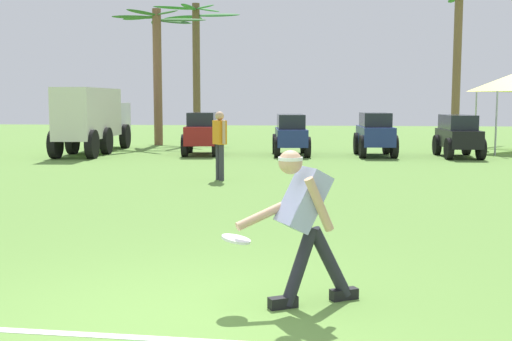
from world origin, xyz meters
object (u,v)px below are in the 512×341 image
teammate_near_sideline (220,139)px  parked_car_slot_b (291,133)px  palm_tree_right_of_centre (458,48)px  parked_car_slot_c (375,133)px  parked_car_slot_d (458,134)px  palm_tree_far_left (157,62)px  frisbee_thrower (304,218)px  palm_tree_left_of_centre (196,56)px  frisbee_in_flight (236,239)px  box_truck (94,117)px  parked_car_slot_a (202,132)px

teammate_near_sideline → parked_car_slot_b: size_ratio=0.63×
parked_car_slot_b → palm_tree_right_of_centre: 10.69m
teammate_near_sideline → parked_car_slot_c: size_ratio=0.65×
parked_car_slot_d → palm_tree_far_left: 11.99m
teammate_near_sideline → palm_tree_far_left: (-4.26, 10.94, 2.38)m
frisbee_thrower → palm_tree_left_of_centre: size_ratio=0.24×
parked_car_slot_b → parked_car_slot_c: size_ratio=1.03×
frisbee_thrower → parked_car_slot_d: frisbee_thrower is taller
frisbee_in_flight → palm_tree_left_of_centre: bearing=102.0°
teammate_near_sideline → palm_tree_right_of_centre: size_ratio=0.23×
frisbee_thrower → palm_tree_left_of_centre: bearing=103.5°
frisbee_thrower → box_truck: bearing=115.9°
teammate_near_sideline → parked_car_slot_b: teammate_near_sideline is taller
frisbee_in_flight → palm_tree_right_of_centre: bearing=74.3°
frisbee_thrower → parked_car_slot_b: size_ratio=0.56×
palm_tree_right_of_centre → parked_car_slot_a: bearing=-141.7°
palm_tree_left_of_centre → parked_car_slot_d: bearing=-35.0°
parked_car_slot_a → palm_tree_far_left: size_ratio=0.45×
frisbee_in_flight → palm_tree_right_of_centre: size_ratio=0.04×
parked_car_slot_c → palm_tree_far_left: 9.65m
frisbee_in_flight → box_truck: 17.36m
frisbee_in_flight → palm_tree_left_of_centre: 22.93m
frisbee_in_flight → parked_car_slot_c: 15.71m
frisbee_in_flight → palm_tree_far_left: (-5.82, 19.77, 2.71)m
parked_car_slot_d → frisbee_in_flight: bearing=-108.1°
box_truck → parked_car_slot_a: bearing=-5.6°
parked_car_slot_b → palm_tree_right_of_centre: palm_tree_right_of_centre is taller
parked_car_slot_d → palm_tree_far_left: bearing=158.0°
parked_car_slot_a → palm_tree_far_left: (-2.59, 4.30, 2.58)m
parked_car_slot_b → box_truck: size_ratio=0.42×
teammate_near_sideline → parked_car_slot_d: size_ratio=0.64×
palm_tree_far_left → palm_tree_right_of_centre: palm_tree_right_of_centre is taller
frisbee_thrower → box_truck: 17.51m
frisbee_thrower → parked_car_slot_a: parked_car_slot_a is taller
box_truck → parked_car_slot_c: bearing=-2.0°
frisbee_thrower → palm_tree_right_of_centre: 24.01m
palm_tree_right_of_centre → parked_car_slot_d: bearing=-100.6°
parked_car_slot_c → frisbee_thrower: bearing=-96.9°
palm_tree_left_of_centre → palm_tree_right_of_centre: (11.22, 0.93, 0.35)m
parked_car_slot_d → box_truck: box_truck is taller
parked_car_slot_a → palm_tree_right_of_centre: size_ratio=0.36×
frisbee_in_flight → teammate_near_sideline: teammate_near_sideline is taller
parked_car_slot_b → parked_car_slot_d: 5.32m
teammate_near_sideline → parked_car_slot_d: teammate_near_sideline is taller
frisbee_thrower → parked_car_slot_b: (-0.88, 15.48, -0.07)m
parked_car_slot_a → palm_tree_left_of_centre: 7.51m
box_truck → palm_tree_right_of_centre: palm_tree_right_of_centre is taller
parked_car_slot_b → box_truck: box_truck is taller
frisbee_thrower → frisbee_in_flight: frisbee_thrower is taller
frisbee_in_flight → parked_car_slot_b: parked_car_slot_b is taller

